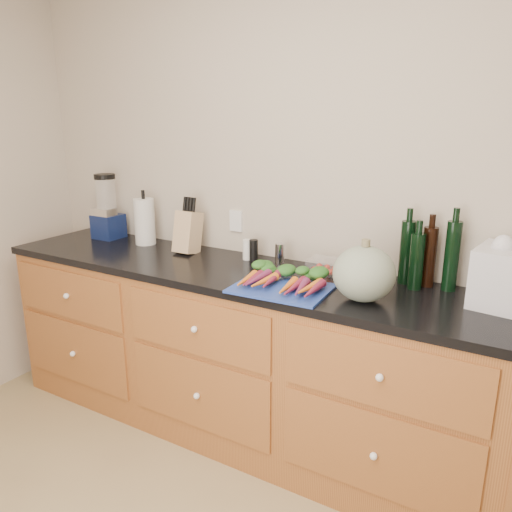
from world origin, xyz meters
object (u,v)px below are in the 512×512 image
Objects in this scene: squash at (364,274)px; paper_towel at (145,222)px; blender_appliance at (107,210)px; carrots at (286,279)px; cutting_board at (281,288)px; knife_block at (188,232)px; tomato_box at (325,266)px.

squash is 1.49m from paper_towel.
carrots is at bearing -10.84° from blender_appliance.
squash is (0.36, 0.06, 0.11)m from cutting_board.
knife_block is (-0.76, 0.30, 0.11)m from cutting_board.
tomato_box reaches higher than cutting_board.
paper_towel reaches higher than squash.
squash is 0.95× the size of paper_towel.
cutting_board is at bearing -21.51° from knife_block.
squash is at bearing 1.55° from carrots.
cutting_board is at bearing -16.15° from paper_towel.
blender_appliance is (-1.78, 0.26, 0.06)m from squash.
squash is 1.15m from knife_block.
squash is at bearing -12.25° from knife_block.
knife_block is 1.49× the size of tomato_box.
cutting_board is 1.54× the size of paper_towel.
blender_appliance is 1.73× the size of knife_block.
knife_block is at bearing 158.49° from cutting_board.
cutting_board is at bearing -171.21° from squash.
blender_appliance reaches higher than tomato_box.
blender_appliance reaches higher than carrots.
blender_appliance is at bearing -179.60° from paper_towel.
tomato_box is (-0.29, 0.27, -0.08)m from squash.
knife_block is (-1.12, 0.24, -0.00)m from squash.
paper_towel is (0.31, 0.00, -0.04)m from blender_appliance.
squash reaches higher than carrots.
carrots is 1.14m from paper_towel.
knife_block is (0.34, -0.02, -0.02)m from paper_towel.
knife_block is at bearing -177.94° from tomato_box.
blender_appliance is 1.50m from tomato_box.
tomato_box is at bearing 75.62° from carrots.
cutting_board is 2.71× the size of tomato_box.
carrots is 1.54× the size of squash.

